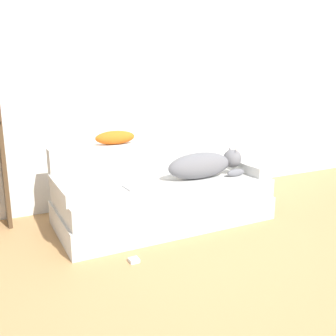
# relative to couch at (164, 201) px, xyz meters

# --- Properties ---
(ground_plane) EXTENTS (20.00, 20.00, 0.00)m
(ground_plane) POSITION_rel_couch_xyz_m (0.21, -1.59, -0.20)
(ground_plane) COLOR tan
(wall_back) EXTENTS (7.31, 0.06, 2.70)m
(wall_back) POSITION_rel_couch_xyz_m (0.21, 0.79, 1.15)
(wall_back) COLOR white
(wall_back) RESTS_ON ground_plane
(couch) EXTENTS (2.03, 0.93, 0.41)m
(couch) POSITION_rel_couch_xyz_m (0.00, 0.00, 0.00)
(couch) COLOR silver
(couch) RESTS_ON ground_plane
(couch_backrest) EXTENTS (1.99, 0.15, 0.33)m
(couch_backrest) POSITION_rel_couch_xyz_m (0.00, 0.40, 0.37)
(couch_backrest) COLOR silver
(couch_backrest) RESTS_ON couch
(couch_arm_left) EXTENTS (0.15, 0.74, 0.10)m
(couch_arm_left) POSITION_rel_couch_xyz_m (-0.94, -0.01, 0.26)
(couch_arm_left) COLOR silver
(couch_arm_left) RESTS_ON couch
(couch_arm_right) EXTENTS (0.15, 0.74, 0.10)m
(couch_arm_right) POSITION_rel_couch_xyz_m (0.94, -0.01, 0.26)
(couch_arm_right) COLOR silver
(couch_arm_right) RESTS_ON couch
(dog) EXTENTS (0.84, 0.25, 0.27)m
(dog) POSITION_rel_couch_xyz_m (0.43, -0.08, 0.34)
(dog) COLOR slate
(dog) RESTS_ON couch
(laptop) EXTENTS (0.35, 0.22, 0.02)m
(laptop) POSITION_rel_couch_xyz_m (-0.25, -0.09, 0.22)
(laptop) COLOR silver
(laptop) RESTS_ON couch
(throw_pillow) EXTENTS (0.40, 0.16, 0.13)m
(throw_pillow) POSITION_rel_couch_xyz_m (-0.34, 0.38, 0.60)
(throw_pillow) COLOR orange
(throw_pillow) RESTS_ON couch_backrest
(power_adapter) EXTENTS (0.07, 0.07, 0.03)m
(power_adapter) POSITION_rel_couch_xyz_m (-0.59, -0.66, -0.19)
(power_adapter) COLOR white
(power_adapter) RESTS_ON ground_plane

